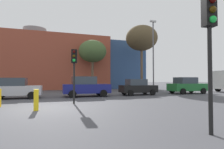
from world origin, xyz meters
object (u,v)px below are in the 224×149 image
traffic_light_island (74,64)px  bare_tree_1 (93,51)px  bollard_yellow_1 (36,100)px  parked_car_2 (86,87)px  parked_car_3 (138,87)px  bare_tree_2 (142,38)px  street_lamp (153,52)px  parked_car_1 (15,88)px  traffic_light_near_right (210,32)px  parked_car_4 (187,85)px

traffic_light_island → bare_tree_1: 15.62m
bare_tree_1 → bollard_yellow_1: size_ratio=7.00×
bare_tree_1 → parked_car_2: bearing=-105.1°
parked_car_2 → parked_car_3: bearing=0.0°
parked_car_2 → bare_tree_1: 11.33m
bare_tree_2 → parked_car_3: bearing=-120.2°
bare_tree_1 → street_lamp: bearing=-48.3°
traffic_light_island → parked_car_1: bearing=-124.6°
parked_car_3 → bollard_yellow_1: size_ratio=3.47×
parked_car_2 → traffic_light_near_right: traffic_light_near_right is taller
parked_car_3 → traffic_light_near_right: traffic_light_near_right is taller
parked_car_1 → parked_car_4: (17.57, -0.00, 0.06)m
parked_car_3 → traffic_light_near_right: bearing=-107.2°
traffic_light_near_right → street_lamp: street_lamp is taller
parked_car_1 → traffic_light_near_right: size_ratio=1.00×
parked_car_1 → bare_tree_1: (8.60, 9.83, 5.05)m
traffic_light_island → street_lamp: size_ratio=0.39×
bare_tree_1 → bare_tree_2: 7.95m
parked_car_4 → bare_tree_2: size_ratio=0.42×
parked_car_2 → bare_tree_1: size_ratio=0.57×
parked_car_3 → parked_car_4: size_ratio=0.88×
parked_car_1 → parked_car_2: (5.95, -0.00, 0.07)m
parked_car_3 → bare_tree_1: 11.41m
bollard_yellow_1 → traffic_light_island: bearing=43.6°
traffic_light_island → bare_tree_2: bare_tree_2 is taller
parked_car_1 → street_lamp: (14.90, 2.77, 4.21)m
parked_car_1 → parked_car_3: bearing=0.0°
bollard_yellow_1 → street_lamp: bearing=37.2°
parked_car_2 → bollard_yellow_1: size_ratio=3.98×
parked_car_2 → parked_car_1: bearing=180.0°
bare_tree_1 → street_lamp: size_ratio=0.84×
traffic_light_near_right → bare_tree_2: bare_tree_2 is taller
parked_car_4 → traffic_light_near_right: traffic_light_near_right is taller
parked_car_1 → parked_car_4: parked_car_4 is taller
street_lamp → bare_tree_1: bearing=131.7°
parked_car_3 → bare_tree_1: bare_tree_1 is taller
parked_car_3 → parked_car_4: (6.23, -0.00, 0.11)m
traffic_light_near_right → bare_tree_2: (8.63, 20.77, 5.14)m
bollard_yellow_1 → bare_tree_2: bearing=47.3°
bollard_yellow_1 → bare_tree_1: bearing=69.2°
traffic_light_island → street_lamp: (10.54, 7.61, 2.44)m
parked_car_1 → traffic_light_island: size_ratio=1.12×
bare_tree_2 → bollard_yellow_1: bearing=-132.7°
parked_car_1 → parked_car_3: size_ratio=1.06×
bollard_yellow_1 → traffic_light_near_right: bearing=-48.5°
parked_car_1 → bare_tree_2: bare_tree_2 is taller
traffic_light_island → street_lamp: street_lamp is taller
parked_car_4 → bare_tree_1: (-8.97, 9.83, 4.99)m
parked_car_3 → traffic_light_near_right: (-3.92, -12.66, 2.13)m
parked_car_4 → bollard_yellow_1: bearing=-155.9°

